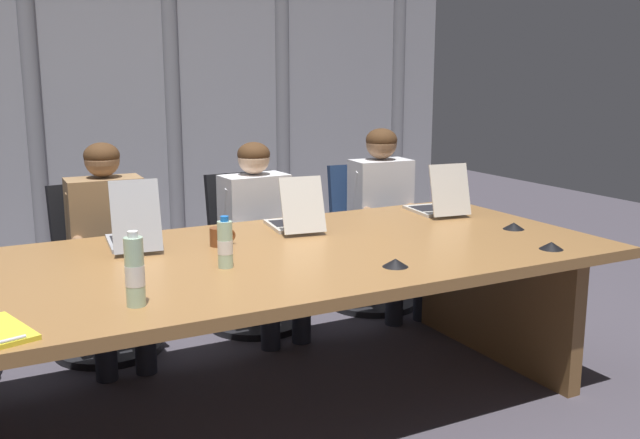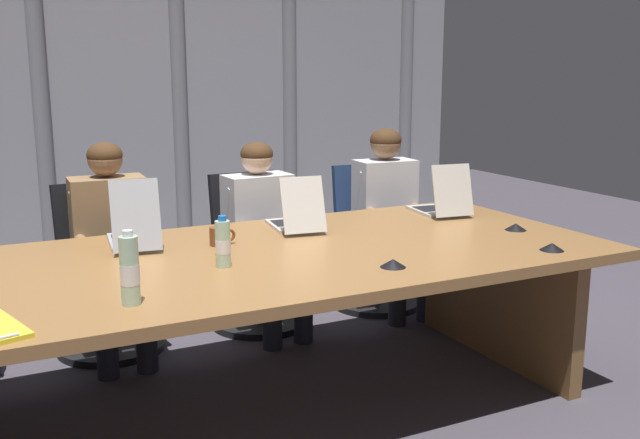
{
  "view_description": "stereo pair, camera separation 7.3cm",
  "coord_description": "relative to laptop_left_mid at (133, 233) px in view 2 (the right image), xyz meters",
  "views": [
    {
      "loc": [
        -1.19,
        -2.9,
        1.56
      ],
      "look_at": [
        0.41,
        0.14,
        0.84
      ],
      "focal_mm": 40.77,
      "sensor_mm": 36.0,
      "label": 1
    },
    {
      "loc": [
        -1.12,
        -2.93,
        1.56
      ],
      "look_at": [
        0.41,
        0.14,
        0.84
      ],
      "focal_mm": 40.77,
      "sensor_mm": 36.0,
      "label": 2
    }
  ],
  "objects": [
    {
      "name": "curtain_backdrop",
      "position": [
        0.42,
        2.4,
        0.54
      ],
      "size": [
        6.03,
        0.17,
        2.69
      ],
      "color": "#9999A0",
      "rests_on": "ground_plane"
    },
    {
      "name": "person_left_mid",
      "position": [
        -0.0,
        0.54,
        -0.14
      ],
      "size": [
        0.41,
        0.55,
        1.17
      ],
      "rotation": [
        0.0,
        0.0,
        -1.6
      ],
      "color": "olive",
      "rests_on": "ground_plane"
    },
    {
      "name": "water_bottle_secondary",
      "position": [
        -0.2,
        -0.86,
        0.06
      ],
      "size": [
        0.07,
        0.07,
        0.27
      ],
      "color": "#ADD1B2",
      "rests_on": "conference_table"
    },
    {
      "name": "laptop_right_mid",
      "position": [
        1.73,
        -0.02,
        -0.01
      ],
      "size": [
        0.28,
        0.41,
        0.3
      ],
      "rotation": [
        0.0,
        0.0,
        1.45
      ],
      "color": "beige",
      "rests_on": "conference_table"
    },
    {
      "name": "conference_table",
      "position": [
        0.43,
        -0.41,
        -0.22
      ],
      "size": [
        3.32,
        1.41,
        0.74
      ],
      "color": "olive",
      "rests_on": "ground_plane"
    },
    {
      "name": "conference_mic_right_side",
      "position": [
        1.69,
        -0.94,
        -0.05
      ],
      "size": [
        0.11,
        0.11,
        0.03
      ],
      "primitive_type": "cone",
      "color": "black",
      "rests_on": "conference_table"
    },
    {
      "name": "office_chair_right_mid",
      "position": [
        1.73,
        0.69,
        -0.45
      ],
      "size": [
        0.6,
        0.6,
        0.92
      ],
      "rotation": [
        0.0,
        0.0,
        -1.66
      ],
      "color": "navy",
      "rests_on": "ground_plane"
    },
    {
      "name": "ground_plane",
      "position": [
        0.43,
        -0.41,
        -0.8
      ],
      "size": [
        12.06,
        12.06,
        0.0
      ],
      "primitive_type": "plane",
      "color": "#47424C"
    },
    {
      "name": "conference_mic_left_side",
      "position": [
        1.83,
        -0.54,
        -0.05
      ],
      "size": [
        0.11,
        0.11,
        0.03
      ],
      "primitive_type": "cone",
      "color": "black",
      "rests_on": "conference_table"
    },
    {
      "name": "coffee_mug_near",
      "position": [
        0.36,
        -0.16,
        -0.02
      ],
      "size": [
        0.13,
        0.08,
        0.09
      ],
      "color": "brown",
      "rests_on": "conference_table"
    },
    {
      "name": "conference_mic_middle",
      "position": [
        0.89,
        -0.85,
        -0.05
      ],
      "size": [
        0.11,
        0.11,
        0.03
      ],
      "primitive_type": "cone",
      "color": "black",
      "rests_on": "conference_table"
    },
    {
      "name": "laptop_center",
      "position": [
        0.83,
        -0.01,
        -0.01
      ],
      "size": [
        0.27,
        0.43,
        0.29
      ],
      "rotation": [
        0.0,
        0.0,
        1.43
      ],
      "color": "beige",
      "rests_on": "conference_table"
    },
    {
      "name": "person_center",
      "position": [
        0.88,
        0.53,
        -0.16
      ],
      "size": [
        0.42,
        0.56,
        1.13
      ],
      "rotation": [
        0.0,
        0.0,
        -1.51
      ],
      "color": "silver",
      "rests_on": "ground_plane"
    },
    {
      "name": "laptop_left_mid",
      "position": [
        0.0,
        0.0,
        0.0
      ],
      "size": [
        0.26,
        0.46,
        0.33
      ],
      "rotation": [
        0.0,
        0.0,
        1.45
      ],
      "color": "#A8ADB7",
      "rests_on": "conference_table"
    },
    {
      "name": "office_chair_left_mid",
      "position": [
        -0.02,
        0.69,
        -0.45
      ],
      "size": [
        0.6,
        0.6,
        0.92
      ],
      "rotation": [
        0.0,
        0.0,
        -1.46
      ],
      "color": "black",
      "rests_on": "ground_plane"
    },
    {
      "name": "water_bottle_primary",
      "position": [
        0.25,
        -0.53,
        0.04
      ],
      "size": [
        0.06,
        0.06,
        0.22
      ],
      "color": "#ADD1B2",
      "rests_on": "conference_table"
    },
    {
      "name": "person_right_mid",
      "position": [
        1.75,
        0.54,
        -0.13
      ],
      "size": [
        0.41,
        0.56,
        1.18
      ],
      "rotation": [
        0.0,
        0.0,
        -1.64
      ],
      "color": "silver",
      "rests_on": "ground_plane"
    },
    {
      "name": "office_chair_center",
      "position": [
        0.88,
        0.69,
        -0.45
      ],
      "size": [
        0.6,
        0.6,
        0.92
      ],
      "rotation": [
        0.0,
        0.0,
        -1.55
      ],
      "color": "black",
      "rests_on": "ground_plane"
    }
  ]
}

